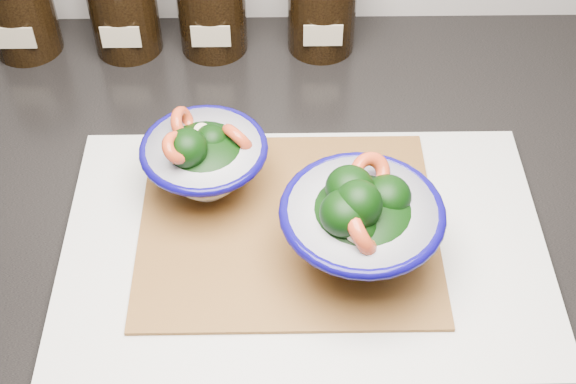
{
  "coord_description": "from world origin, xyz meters",
  "views": [
    {
      "loc": [
        0.05,
        0.89,
        1.49
      ],
      "look_at": [
        0.06,
        1.39,
        0.96
      ],
      "focal_mm": 50.0,
      "sensor_mm": 36.0,
      "label": 1
    }
  ],
  "objects_px": {
    "cutting_board": "(304,247)",
    "bowl_left": "(204,159)",
    "bowl_right": "(361,224)",
    "spice_jar_d": "(322,6)",
    "spice_jar_b": "(123,7)",
    "spice_jar_c": "(212,7)",
    "spice_jar_a": "(19,8)"
  },
  "relations": [
    {
      "from": "cutting_board",
      "to": "bowl_left",
      "type": "height_order",
      "value": "bowl_left"
    },
    {
      "from": "bowl_right",
      "to": "spice_jar_d",
      "type": "relative_size",
      "value": 1.28
    },
    {
      "from": "spice_jar_b",
      "to": "spice_jar_c",
      "type": "xyz_separation_m",
      "value": [
        0.1,
        0.0,
        0.0
      ]
    },
    {
      "from": "bowl_right",
      "to": "cutting_board",
      "type": "bearing_deg",
      "value": 156.11
    },
    {
      "from": "cutting_board",
      "to": "spice_jar_b",
      "type": "distance_m",
      "value": 0.38
    },
    {
      "from": "bowl_left",
      "to": "spice_jar_c",
      "type": "height_order",
      "value": "same"
    },
    {
      "from": "spice_jar_c",
      "to": "spice_jar_d",
      "type": "bearing_deg",
      "value": 0.0
    },
    {
      "from": "bowl_left",
      "to": "spice_jar_c",
      "type": "bearing_deg",
      "value": 91.19
    },
    {
      "from": "spice_jar_a",
      "to": "spice_jar_c",
      "type": "xyz_separation_m",
      "value": [
        0.22,
        0.0,
        0.0
      ]
    },
    {
      "from": "spice_jar_d",
      "to": "spice_jar_c",
      "type": "bearing_deg",
      "value": 180.0
    },
    {
      "from": "cutting_board",
      "to": "spice_jar_a",
      "type": "height_order",
      "value": "spice_jar_a"
    },
    {
      "from": "cutting_board",
      "to": "spice_jar_d",
      "type": "height_order",
      "value": "spice_jar_d"
    },
    {
      "from": "cutting_board",
      "to": "bowl_right",
      "type": "height_order",
      "value": "bowl_right"
    },
    {
      "from": "spice_jar_b",
      "to": "spice_jar_c",
      "type": "bearing_deg",
      "value": 0.0
    },
    {
      "from": "spice_jar_b",
      "to": "cutting_board",
      "type": "bearing_deg",
      "value": -57.65
    },
    {
      "from": "bowl_right",
      "to": "spice_jar_b",
      "type": "height_order",
      "value": "bowl_right"
    },
    {
      "from": "spice_jar_a",
      "to": "spice_jar_b",
      "type": "distance_m",
      "value": 0.12
    },
    {
      "from": "bowl_left",
      "to": "spice_jar_a",
      "type": "xyz_separation_m",
      "value": [
        -0.23,
        0.25,
        0.0
      ]
    },
    {
      "from": "spice_jar_a",
      "to": "spice_jar_c",
      "type": "distance_m",
      "value": 0.22
    },
    {
      "from": "cutting_board",
      "to": "spice_jar_b",
      "type": "xyz_separation_m",
      "value": [
        -0.2,
        0.32,
        0.05
      ]
    },
    {
      "from": "bowl_left",
      "to": "spice_jar_a",
      "type": "relative_size",
      "value": 1.08
    },
    {
      "from": "cutting_board",
      "to": "spice_jar_b",
      "type": "relative_size",
      "value": 3.98
    },
    {
      "from": "spice_jar_c",
      "to": "spice_jar_d",
      "type": "height_order",
      "value": "same"
    },
    {
      "from": "cutting_board",
      "to": "spice_jar_c",
      "type": "height_order",
      "value": "spice_jar_c"
    },
    {
      "from": "spice_jar_b",
      "to": "spice_jar_d",
      "type": "distance_m",
      "value": 0.23
    },
    {
      "from": "spice_jar_a",
      "to": "spice_jar_d",
      "type": "relative_size",
      "value": 1.0
    },
    {
      "from": "spice_jar_a",
      "to": "spice_jar_b",
      "type": "xyz_separation_m",
      "value": [
        0.12,
        0.0,
        0.0
      ]
    },
    {
      "from": "spice_jar_b",
      "to": "bowl_right",
      "type": "bearing_deg",
      "value": -53.73
    },
    {
      "from": "spice_jar_a",
      "to": "bowl_left",
      "type": "bearing_deg",
      "value": -47.57
    },
    {
      "from": "spice_jar_c",
      "to": "spice_jar_d",
      "type": "relative_size",
      "value": 1.0
    },
    {
      "from": "bowl_left",
      "to": "spice_jar_b",
      "type": "xyz_separation_m",
      "value": [
        -0.11,
        0.25,
        0.0
      ]
    },
    {
      "from": "spice_jar_a",
      "to": "spice_jar_c",
      "type": "bearing_deg",
      "value": 0.0
    }
  ]
}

